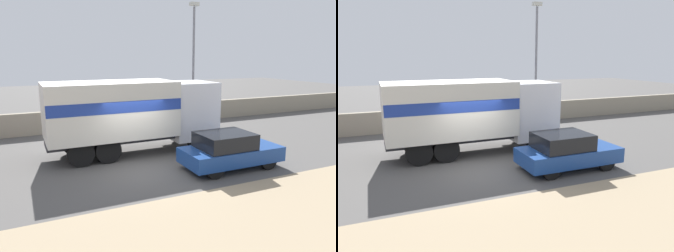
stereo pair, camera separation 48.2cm
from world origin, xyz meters
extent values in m
plane|color=#514F4C|center=(0.00, 0.00, 0.00)|extent=(80.00, 80.00, 0.00)
cube|color=gray|center=(0.00, 7.66, 0.62)|extent=(60.00, 0.35, 1.24)
cylinder|color=slate|center=(5.85, 6.68, 3.55)|extent=(0.14, 0.14, 7.10)
cube|color=beige|center=(5.85, 6.68, 7.25)|extent=(0.56, 0.28, 0.20)
cube|color=silver|center=(3.15, 2.18, 1.77)|extent=(2.10, 2.21, 2.59)
cube|color=black|center=(4.18, 2.18, 2.29)|extent=(0.06, 1.87, 1.14)
cube|color=#2D2D33|center=(-0.61, 2.18, 0.76)|extent=(5.41, 1.38, 0.25)
cube|color=silver|center=(-0.61, 2.18, 2.04)|extent=(5.41, 2.50, 2.31)
cube|color=navy|center=(-0.61, 2.18, 2.28)|extent=(5.39, 2.52, 0.46)
cylinder|color=black|center=(3.15, 3.12, 0.53)|extent=(1.05, 0.28, 1.05)
cylinder|color=black|center=(3.15, 1.25, 0.53)|extent=(1.05, 0.28, 1.05)
cylinder|color=black|center=(-2.10, 3.12, 0.53)|extent=(1.05, 0.28, 1.05)
cylinder|color=black|center=(-2.10, 1.25, 0.53)|extent=(1.05, 0.28, 1.05)
cylinder|color=black|center=(-1.02, 3.12, 0.53)|extent=(1.05, 0.28, 1.05)
cylinder|color=black|center=(-1.02, 1.25, 0.53)|extent=(1.05, 0.28, 1.05)
cube|color=navy|center=(3.14, -1.29, 0.54)|extent=(3.85, 1.76, 0.56)
cube|color=black|center=(2.83, -1.29, 1.12)|extent=(2.00, 1.62, 0.59)
cylinder|color=black|center=(4.33, -0.53, 0.35)|extent=(0.70, 0.20, 0.70)
cylinder|color=black|center=(4.33, -2.05, 0.35)|extent=(0.70, 0.20, 0.70)
cylinder|color=black|center=(1.94, -0.53, 0.35)|extent=(0.70, 0.20, 0.70)
cylinder|color=black|center=(1.94, -2.05, 0.35)|extent=(0.70, 0.20, 0.70)
camera|label=1|loc=(-4.13, -11.25, 4.27)|focal=35.00mm
camera|label=2|loc=(-3.69, -11.45, 4.27)|focal=35.00mm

